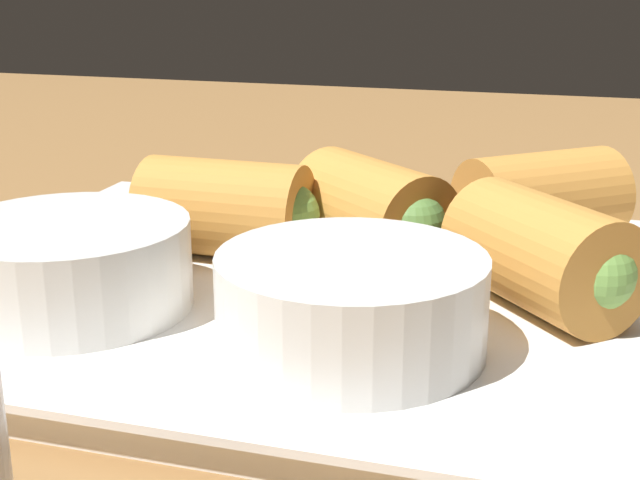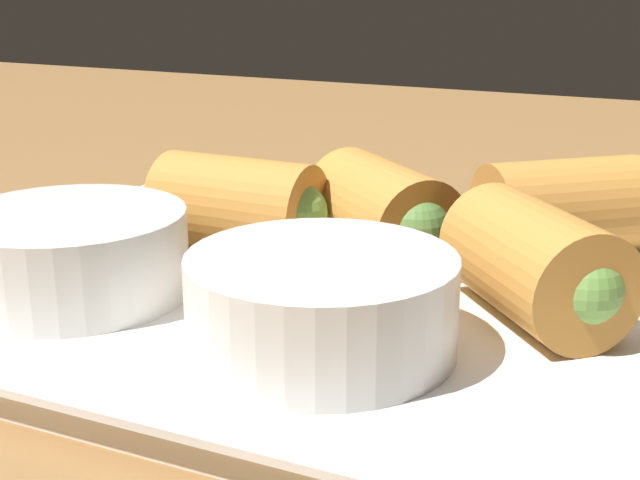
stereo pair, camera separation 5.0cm
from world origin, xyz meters
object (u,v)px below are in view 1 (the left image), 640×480
Objects in this scene: serving_plate at (320,296)px; dipping_bowl_near at (351,299)px; spoon at (330,186)px; dipping_bowl_far at (70,261)px.

serving_plate is 7.41cm from dipping_bowl_near.
spoon is (8.05, -25.56, -2.82)cm from dipping_bowl_near.
serving_plate is at bearing -145.76° from dipping_bowl_far.
serving_plate is 2.16× the size of spoon.
dipping_bowl_far is at bearing 82.85° from spoon.
dipping_bowl_far is at bearing -3.62° from dipping_bowl_near.
dipping_bowl_far is (8.20, 5.58, 2.57)cm from serving_plate.
dipping_bowl_far reaches higher than serving_plate.
spoon is at bearing -97.15° from dipping_bowl_far.
dipping_bowl_near is 26.94cm from spoon.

